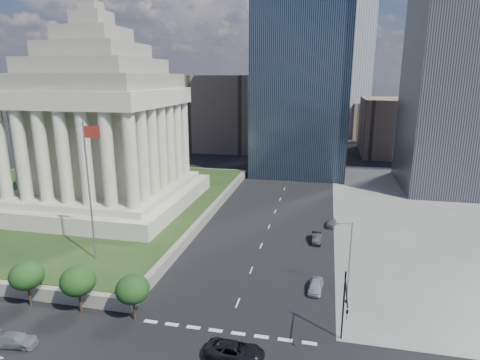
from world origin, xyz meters
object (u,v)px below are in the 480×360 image
(flagpole, at_px, (90,184))
(pickup_truck, at_px, (235,351))
(war_memorial, at_px, (100,109))
(suv_grey, at_px, (15,340))
(traffic_signal_ne, at_px, (345,305))
(parked_sedan_near, at_px, (316,286))
(parked_sedan_mid, at_px, (316,238))
(parked_sedan_far, at_px, (331,223))
(street_lamp_north, at_px, (349,255))

(flagpole, xyz_separation_m, pickup_truck, (23.80, -14.00, -12.28))
(war_memorial, relative_size, suv_grey, 8.28)
(traffic_signal_ne, xyz_separation_m, pickup_truck, (-10.53, -3.70, -4.42))
(traffic_signal_ne, distance_m, suv_grey, 34.58)
(parked_sedan_near, bearing_deg, parked_sedan_mid, 96.11)
(parked_sedan_near, height_order, parked_sedan_mid, parked_sedan_near)
(pickup_truck, xyz_separation_m, parked_sedan_far, (9.53, 39.79, -0.17))
(street_lamp_north, bearing_deg, traffic_signal_ne, -94.19)
(war_memorial, bearing_deg, flagpole, -63.11)
(flagpole, bearing_deg, parked_sedan_near, 2.02)
(war_memorial, xyz_separation_m, flagpole, (12.17, -24.00, -8.29))
(war_memorial, distance_m, flagpole, 28.16)
(pickup_truck, relative_size, parked_sedan_mid, 1.34)
(war_memorial, distance_m, pickup_truck, 56.22)
(street_lamp_north, distance_m, parked_sedan_far, 25.36)
(parked_sedan_far, bearing_deg, traffic_signal_ne, -80.11)
(parked_sedan_mid, bearing_deg, pickup_truck, -104.99)
(flagpole, height_order, parked_sedan_far, flagpole)
(suv_grey, bearing_deg, parked_sedan_near, -66.14)
(street_lamp_north, relative_size, parked_sedan_mid, 2.23)
(flagpole, height_order, parked_sedan_mid, flagpole)
(war_memorial, bearing_deg, parked_sedan_mid, -8.42)
(suv_grey, xyz_separation_m, parked_sedan_mid, (30.12, 34.63, 0.06))
(flagpole, bearing_deg, suv_grey, -87.61)
(war_memorial, bearing_deg, suv_grey, -72.56)
(war_memorial, xyz_separation_m, parked_sedan_near, (43.44, -22.90, -20.65))
(suv_grey, relative_size, parked_sedan_far, 1.21)
(traffic_signal_ne, bearing_deg, suv_grey, -168.74)
(war_memorial, bearing_deg, street_lamp_north, -25.92)
(flagpole, distance_m, parked_sedan_near, 33.65)
(traffic_signal_ne, bearing_deg, parked_sedan_far, 91.59)
(traffic_signal_ne, relative_size, parked_sedan_mid, 1.78)
(parked_sedan_near, bearing_deg, flagpole, -173.41)
(war_memorial, distance_m, parked_sedan_mid, 48.13)
(pickup_truck, xyz_separation_m, suv_grey, (-23.09, -3.00, -0.15))
(flagpole, xyz_separation_m, parked_sedan_mid, (30.83, 17.63, -12.37))
(parked_sedan_near, bearing_deg, pickup_truck, -111.76)
(traffic_signal_ne, xyz_separation_m, street_lamp_north, (0.83, 11.30, 0.41))
(street_lamp_north, xyz_separation_m, suv_grey, (-34.45, -18.00, -4.98))
(flagpole, bearing_deg, street_lamp_north, 1.63)
(war_memorial, height_order, flagpole, war_memorial)
(traffic_signal_ne, bearing_deg, pickup_truck, -160.66)
(pickup_truck, height_order, parked_sedan_near, pickup_truck)
(street_lamp_north, relative_size, parked_sedan_near, 2.28)
(flagpole, bearing_deg, pickup_truck, -30.47)
(street_lamp_north, bearing_deg, flagpole, -178.37)
(war_memorial, distance_m, suv_grey, 47.71)
(war_memorial, xyz_separation_m, parked_sedan_mid, (43.00, -6.37, -20.66))
(flagpole, distance_m, traffic_signal_ne, 36.69)
(flagpole, height_order, street_lamp_north, flagpole)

